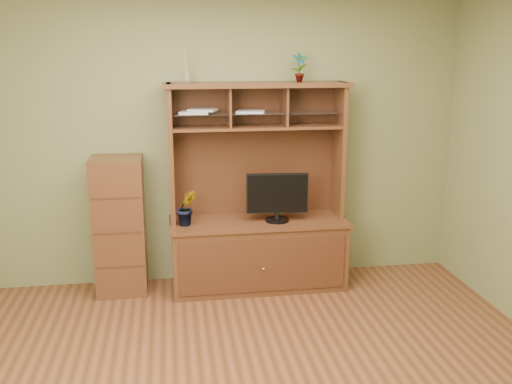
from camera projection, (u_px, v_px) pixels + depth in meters
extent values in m
cube|color=olive|center=(225.00, 141.00, 5.36)|extent=(4.50, 0.02, 2.70)
cube|color=olive|center=(373.00, 377.00, 1.51)|extent=(4.50, 0.02, 2.70)
cube|color=#442213|center=(258.00, 254.00, 5.36)|extent=(1.60, 0.55, 0.62)
cube|color=#3E2111|center=(263.00, 265.00, 5.09)|extent=(1.50, 0.01, 0.50)
sphere|color=silver|center=(264.00, 269.00, 5.09)|extent=(0.02, 0.02, 0.02)
cube|color=#442213|center=(258.00, 221.00, 5.28)|extent=(1.64, 0.59, 0.03)
cube|color=#442213|center=(171.00, 154.00, 5.11)|extent=(0.04, 0.35, 1.25)
cube|color=#442213|center=(339.00, 149.00, 5.34)|extent=(0.04, 0.35, 1.25)
cube|color=#3E2111|center=(254.00, 149.00, 5.38)|extent=(1.52, 0.02, 1.25)
cube|color=#442213|center=(257.00, 85.00, 5.07)|extent=(1.66, 0.40, 0.04)
cube|color=#442213|center=(257.00, 127.00, 5.17)|extent=(1.52, 0.32, 0.02)
cube|color=#442213|center=(229.00, 107.00, 5.09)|extent=(0.02, 0.31, 0.35)
cube|color=#442213|center=(284.00, 106.00, 5.16)|extent=(0.02, 0.31, 0.35)
cube|color=silver|center=(257.00, 113.00, 5.13)|extent=(1.50, 0.27, 0.01)
cylinder|color=black|center=(277.00, 220.00, 5.24)|extent=(0.22, 0.22, 0.02)
cylinder|color=black|center=(277.00, 215.00, 5.23)|extent=(0.04, 0.04, 0.07)
cube|color=black|center=(277.00, 193.00, 5.18)|extent=(0.56, 0.09, 0.37)
imported|color=#345B1F|center=(187.00, 208.00, 5.09)|extent=(0.20, 0.17, 0.33)
imported|color=#286523|center=(299.00, 67.00, 5.09)|extent=(0.14, 0.10, 0.26)
cylinder|color=silver|center=(186.00, 77.00, 4.97)|extent=(0.06, 0.06, 0.10)
cylinder|color=#A48F52|center=(185.00, 61.00, 4.93)|extent=(0.04, 0.04, 0.18)
cube|color=silver|center=(195.00, 112.00, 5.05)|extent=(0.29, 0.24, 0.02)
cube|color=silver|center=(203.00, 110.00, 5.06)|extent=(0.28, 0.25, 0.02)
cube|color=silver|center=(251.00, 111.00, 5.12)|extent=(0.29, 0.25, 0.02)
cube|color=#442213|center=(120.00, 226.00, 5.17)|extent=(0.45, 0.41, 1.26)
cube|color=#3E2111|center=(120.00, 267.00, 5.05)|extent=(0.41, 0.01, 0.02)
cube|color=#3E2111|center=(118.00, 233.00, 4.97)|extent=(0.41, 0.01, 0.01)
cube|color=#3E2111|center=(116.00, 198.00, 4.90)|extent=(0.41, 0.01, 0.01)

